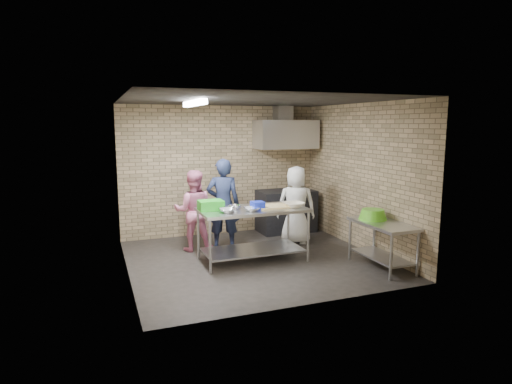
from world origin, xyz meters
The scene contains 26 objects.
floor centered at (0.00, 0.00, 0.00)m, with size 4.20×4.20×0.00m, color black.
ceiling centered at (0.00, 0.00, 2.70)m, with size 4.20×4.20×0.00m, color black.
back_wall centered at (0.00, 2.00, 1.35)m, with size 4.20×0.06×2.70m, color tan.
front_wall centered at (0.00, -2.00, 1.35)m, with size 4.20×0.06×2.70m, color tan.
left_wall centered at (-2.10, 0.00, 1.35)m, with size 0.06×4.00×2.70m, color tan.
right_wall centered at (2.10, 0.00, 1.35)m, with size 0.06×4.00×2.70m, color tan.
prep_table centered at (-0.03, 0.00, 0.45)m, with size 1.81×0.91×0.91m, color #B7BABF.
side_counter centered at (1.80, -1.10, 0.38)m, with size 0.60×1.20×0.75m, color silver.
stove centered at (1.35, 1.65, 0.45)m, with size 1.20×0.70×0.90m, color black.
range_hood centered at (1.35, 1.70, 2.10)m, with size 1.30×0.60×0.60m, color silver.
hood_duct centered at (1.35, 1.85, 2.55)m, with size 0.35×0.30×0.30m, color #A5A8AD.
wall_shelf centered at (1.65, 1.89, 1.92)m, with size 0.80×0.20×0.04m, color #3F2B19.
fluorescent_fixture centered at (-1.00, 0.00, 2.64)m, with size 0.10×1.25×0.08m, color white.
green_crate centered at (-0.73, 0.12, 0.99)m, with size 0.40×0.30×0.16m, color green.
blue_tub centered at (0.02, -0.10, 0.97)m, with size 0.20×0.20×0.13m, color #182AB5.
cutting_board centered at (0.32, -0.02, 0.92)m, with size 0.55×0.42×0.03m, color tan.
mixing_bowl_a centered at (-0.53, -0.20, 0.94)m, with size 0.28×0.28×0.07m, color silver.
mixing_bowl_b centered at (-0.33, 0.05, 0.94)m, with size 0.22×0.22×0.07m, color silver.
mixing_bowl_c centered at (-0.13, -0.22, 0.94)m, with size 0.26×0.26×0.06m, color silver.
ceramic_bowl centered at (0.67, -0.15, 0.95)m, with size 0.35×0.35×0.09m, color beige.
green_basin centered at (1.78, -0.85, 0.83)m, with size 0.46×0.46×0.17m, color #59C626, non-canonical shape.
bottle_red centered at (1.40, 1.89, 2.03)m, with size 0.07×0.07×0.18m, color #B22619.
bottle_green centered at (1.80, 1.89, 2.02)m, with size 0.06×0.06×0.15m, color green.
man_navy centered at (-0.29, 0.89, 0.85)m, with size 0.62×0.41×1.69m, color black.
woman_pink centered at (-0.85, 0.94, 0.75)m, with size 0.73×0.57×1.49m, color #CE6D92.
woman_white centered at (1.12, 0.70, 0.76)m, with size 0.74×0.48×1.52m, color white.
Camera 1 is at (-2.52, -6.71, 2.32)m, focal length 30.23 mm.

